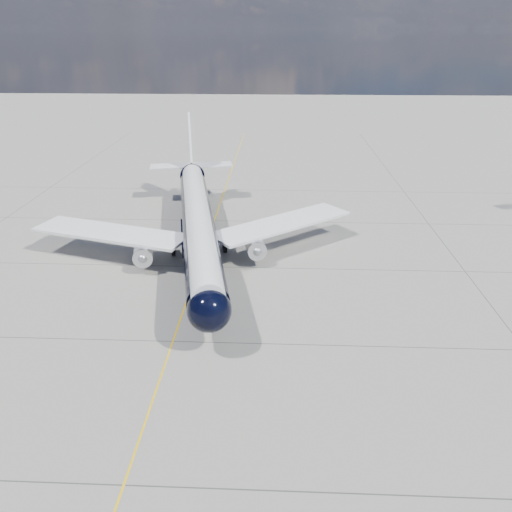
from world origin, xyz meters
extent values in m
plane|color=gray|center=(0.00, 30.00, 0.00)|extent=(320.00, 320.00, 0.00)
cube|color=#EBB60C|center=(0.00, 25.00, 0.00)|extent=(0.16, 160.00, 0.01)
cylinder|color=black|center=(-0.20, 27.57, 4.06)|extent=(10.65, 36.74, 3.67)
sphere|color=black|center=(3.51, 8.61, 4.06)|extent=(4.31, 4.31, 3.67)
cone|color=black|center=(-4.56, 49.86, 4.64)|extent=(4.90, 7.34, 3.67)
cylinder|color=white|center=(-0.20, 27.57, 4.98)|extent=(10.23, 38.48, 2.86)
cube|color=black|center=(3.55, 8.42, 4.59)|extent=(2.50, 1.58, 0.53)
cube|color=white|center=(-10.43, 27.05, 3.19)|extent=(19.15, 10.02, 0.31)
cube|color=white|center=(9.48, 30.94, 3.19)|extent=(17.45, 15.44, 0.31)
cube|color=black|center=(-0.20, 27.57, 2.71)|extent=(5.84, 10.26, 0.97)
cylinder|color=silver|center=(-5.99, 24.47, 2.08)|extent=(2.98, 4.78, 2.16)
cylinder|color=silver|center=(6.34, 26.88, 2.08)|extent=(2.98, 4.78, 2.16)
sphere|color=gray|center=(-5.60, 22.48, 2.08)|extent=(1.25, 1.25, 1.06)
sphere|color=gray|center=(6.72, 24.89, 2.08)|extent=(1.25, 1.25, 1.06)
cube|color=white|center=(-6.03, 24.66, 2.80)|extent=(0.80, 3.08, 1.06)
cube|color=white|center=(6.30, 27.07, 2.80)|extent=(0.80, 3.08, 1.06)
cube|color=white|center=(-4.46, 49.38, 9.57)|extent=(1.48, 6.07, 8.24)
cube|color=white|center=(-4.56, 49.86, 5.41)|extent=(12.92, 5.45, 0.21)
cylinder|color=gray|center=(2.86, 11.93, 1.21)|extent=(0.20, 0.20, 2.03)
cylinder|color=black|center=(2.67, 11.89, 0.34)|extent=(0.30, 0.70, 0.68)
cylinder|color=black|center=(3.05, 11.97, 0.34)|extent=(0.30, 0.70, 0.68)
cylinder|color=gray|center=(-3.51, 28.40, 1.30)|extent=(0.29, 0.29, 1.84)
cylinder|color=gray|center=(2.56, 29.59, 1.30)|extent=(0.29, 0.29, 1.84)
cylinder|color=black|center=(-3.41, 27.88, 0.53)|extent=(0.63, 1.13, 1.06)
cylinder|color=black|center=(-3.61, 28.93, 0.53)|extent=(0.63, 1.13, 1.06)
cylinder|color=black|center=(2.66, 29.07, 0.53)|extent=(0.63, 1.13, 1.06)
cylinder|color=black|center=(2.45, 30.11, 0.53)|extent=(0.63, 1.13, 1.06)
camera|label=1|loc=(8.79, -25.92, 24.67)|focal=35.00mm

